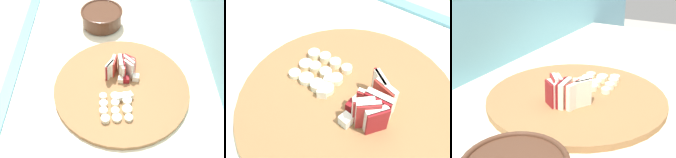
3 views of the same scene
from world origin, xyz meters
The scene contains 4 objects.
cutting_board centered at (-0.05, 0.04, 0.94)m, with size 0.43×0.43×0.02m, color olive.
apple_wedge_fan centered at (-0.10, 0.04, 0.98)m, with size 0.07×0.10×0.07m.
apple_dice_pile centered at (-0.04, 0.05, 0.96)m, with size 0.11×0.08×0.02m.
banana_slice_rows centered at (0.04, 0.02, 0.95)m, with size 0.11×0.10×0.02m.
Camera 2 is at (-0.21, 0.28, 1.35)m, focal length 41.01 mm.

